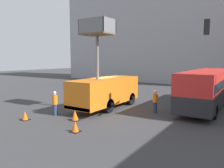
# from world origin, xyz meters

# --- Properties ---
(ground_plane) EXTENTS (120.00, 120.00, 0.00)m
(ground_plane) POSITION_xyz_m (0.00, 0.00, 0.00)
(ground_plane) COLOR #38383A
(building_backdrop_far) EXTENTS (44.00, 10.00, 21.76)m
(building_backdrop_far) POSITION_xyz_m (0.00, 24.24, 10.88)
(building_backdrop_far) COLOR #9E9EA3
(building_backdrop_far) RESTS_ON ground_plane
(utility_truck) EXTENTS (2.43, 7.00, 7.02)m
(utility_truck) POSITION_xyz_m (1.15, -0.82, 1.60)
(utility_truck) COLOR orange
(utility_truck) RESTS_ON ground_plane
(city_bus) EXTENTS (2.56, 10.82, 3.12)m
(city_bus) POSITION_xyz_m (8.08, 4.01, 1.83)
(city_bus) COLOR #232328
(city_bus) RESTS_ON ground_plane
(road_worker_near_truck) EXTENTS (0.38, 0.38, 1.76)m
(road_worker_near_truck) POSITION_xyz_m (-0.62, -4.63, 0.88)
(road_worker_near_truck) COLOR navy
(road_worker_near_truck) RESTS_ON ground_plane
(road_worker_directing) EXTENTS (0.38, 0.38, 1.75)m
(road_worker_directing) POSITION_xyz_m (5.13, 0.10, 0.87)
(road_worker_directing) COLOR navy
(road_worker_directing) RESTS_ON ground_plane
(traffic_cone_near_truck) EXTENTS (0.53, 0.53, 0.61)m
(traffic_cone_near_truck) POSITION_xyz_m (3.11, -6.55, 0.28)
(traffic_cone_near_truck) COLOR black
(traffic_cone_near_truck) RESTS_ON ground_plane
(traffic_cone_mid_road) EXTENTS (0.60, 0.60, 0.69)m
(traffic_cone_mid_road) POSITION_xyz_m (1.49, -4.83, 0.32)
(traffic_cone_mid_road) COLOR black
(traffic_cone_mid_road) RESTS_ON ground_plane
(traffic_cone_far_side) EXTENTS (0.53, 0.53, 0.60)m
(traffic_cone_far_side) POSITION_xyz_m (-1.35, -6.62, 0.28)
(traffic_cone_far_side) COLOR black
(traffic_cone_far_side) RESTS_ON ground_plane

